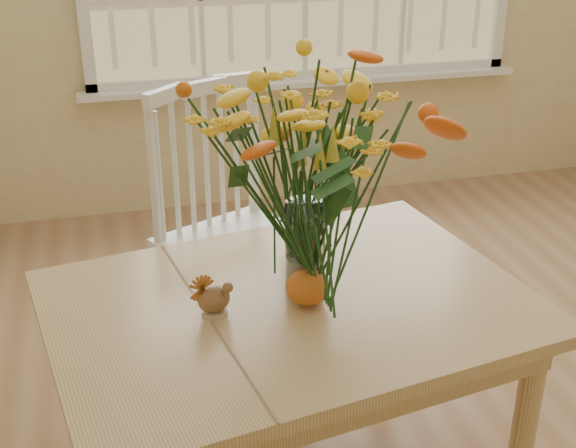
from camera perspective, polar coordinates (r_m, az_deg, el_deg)
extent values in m
cube|color=white|center=(4.24, 1.36, 10.47)|extent=(2.42, 0.12, 0.03)
cube|color=tan|center=(2.12, 0.13, -6.09)|extent=(1.42, 1.12, 0.04)
cube|color=tan|center=(2.16, 0.13, -7.68)|extent=(1.29, 0.99, 0.10)
cylinder|color=tan|center=(2.50, -15.42, -11.29)|extent=(0.07, 0.07, 0.65)
cylinder|color=tan|center=(2.33, 17.04, -14.55)|extent=(0.07, 0.07, 0.65)
cylinder|color=tan|center=(2.80, 7.42, -6.07)|extent=(0.07, 0.07, 0.65)
cube|color=white|center=(2.80, -3.64, -1.79)|extent=(0.64, 0.63, 0.05)
cube|color=white|center=(2.83, -6.06, 4.58)|extent=(0.46, 0.25, 0.56)
cylinder|color=white|center=(2.72, -4.50, -9.18)|extent=(0.04, 0.04, 0.48)
cylinder|color=white|center=(2.97, -8.50, -6.10)|extent=(0.04, 0.04, 0.48)
cylinder|color=white|center=(2.91, 1.61, -6.52)|extent=(0.04, 0.04, 0.48)
cylinder|color=white|center=(3.15, -2.64, -3.88)|extent=(0.04, 0.04, 0.48)
cylinder|color=white|center=(2.13, 1.27, -1.52)|extent=(0.11, 0.11, 0.25)
ellipsoid|color=#CF5A18|center=(2.07, 1.47, -4.82)|extent=(0.12, 0.12, 0.09)
cylinder|color=#CCB78C|center=(2.06, -5.46, -6.51)|extent=(0.07, 0.07, 0.01)
ellipsoid|color=brown|center=(2.04, -5.51, -5.57)|extent=(0.10, 0.08, 0.07)
ellipsoid|color=#38160F|center=(2.30, 1.00, -1.82)|extent=(0.08, 0.08, 0.07)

